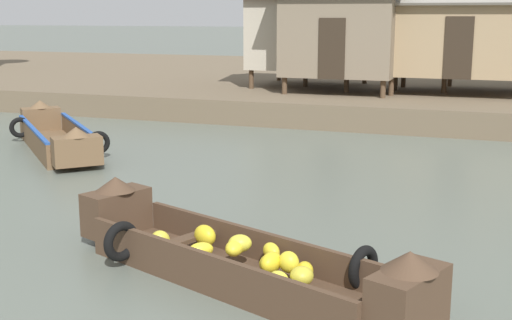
# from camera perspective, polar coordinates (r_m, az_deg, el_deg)

# --- Properties ---
(ground_plane) EXTENTS (300.00, 300.00, 0.00)m
(ground_plane) POSITION_cam_1_polar(r_m,az_deg,el_deg) (13.06, 10.63, -2.14)
(ground_plane) COLOR #596056
(riverbank_strip) EXTENTS (160.00, 20.00, 0.71)m
(riverbank_strip) POSITION_cam_1_polar(r_m,az_deg,el_deg) (28.32, 15.90, 5.93)
(riverbank_strip) COLOR brown
(riverbank_strip) RESTS_ON ground
(banana_boat) EXTENTS (5.05, 2.74, 0.93)m
(banana_boat) POSITION_cam_1_polar(r_m,az_deg,el_deg) (8.27, -1.64, -8.05)
(banana_boat) COLOR #473323
(banana_boat) RESTS_ON ground
(cargo_boat_upstream) EXTENTS (4.49, 4.46, 0.91)m
(cargo_boat_upstream) POSITION_cam_1_polar(r_m,az_deg,el_deg) (16.85, -16.21, 1.84)
(cargo_boat_upstream) COLOR brown
(cargo_boat_upstream) RESTS_ON ground
(stilt_house_left) EXTENTS (4.32, 3.83, 4.06)m
(stilt_house_left) POSITION_cam_1_polar(r_m,az_deg,el_deg) (23.79, 4.57, 10.87)
(stilt_house_left) COLOR #4C3826
(stilt_house_left) RESTS_ON riverbank_strip
(stilt_house_mid_left) EXTENTS (4.15, 3.24, 3.91)m
(stilt_house_mid_left) POSITION_cam_1_polar(r_m,az_deg,el_deg) (22.01, 7.21, 10.63)
(stilt_house_mid_left) COLOR #4C3826
(stilt_house_mid_left) RESTS_ON riverbank_strip
(stilt_house_mid_right) EXTENTS (4.93, 3.49, 3.73)m
(stilt_house_mid_right) POSITION_cam_1_polar(r_m,az_deg,el_deg) (22.36, 16.79, 9.96)
(stilt_house_mid_right) COLOR #4C3826
(stilt_house_mid_right) RESTS_ON riverbank_strip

